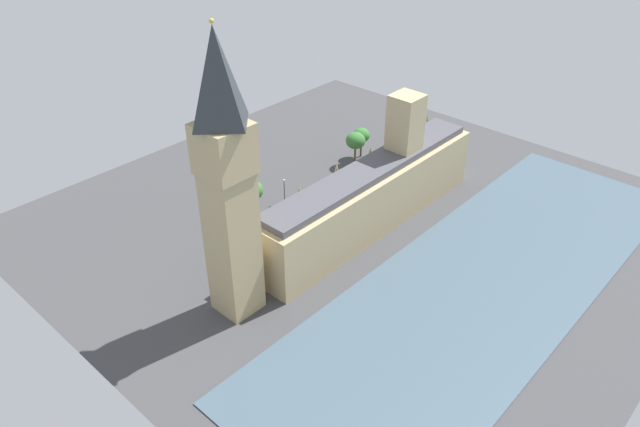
{
  "coord_description": "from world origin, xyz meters",
  "views": [
    {
      "loc": [
        -75.09,
        97.47,
        81.63
      ],
      "look_at": [
        1.0,
        14.18,
        8.76
      ],
      "focal_mm": 33.95,
      "sensor_mm": 36.0,
      "label": 1
    }
  ],
  "objects_px": {
    "parliament_building": "(373,193)",
    "car_blue_far_end": "(248,244)",
    "pedestrian_leading": "(314,228)",
    "double_decker_bus_corner": "(277,225)",
    "plane_tree_trailing": "(251,191)",
    "car_dark_green_by_river_gate": "(344,192)",
    "street_lamp_slot_10": "(284,186)",
    "clock_tower": "(227,178)",
    "plane_tree_midblock": "(361,135)",
    "pedestrian_under_trees": "(255,263)",
    "street_lamp_near_tower": "(258,198)",
    "pedestrian_kerbside": "(284,243)",
    "plane_tree_opposite_hall": "(356,141)"
  },
  "relations": [
    {
      "from": "double_decker_bus_corner",
      "to": "car_blue_far_end",
      "type": "height_order",
      "value": "double_decker_bus_corner"
    },
    {
      "from": "street_lamp_slot_10",
      "to": "plane_tree_opposite_hall",
      "type": "bearing_deg",
      "value": -90.37
    },
    {
      "from": "car_blue_far_end",
      "to": "street_lamp_slot_10",
      "type": "height_order",
      "value": "street_lamp_slot_10"
    },
    {
      "from": "parliament_building",
      "to": "plane_tree_trailing",
      "type": "relative_size",
      "value": 6.63
    },
    {
      "from": "double_decker_bus_corner",
      "to": "plane_tree_trailing",
      "type": "relative_size",
      "value": 1.04
    },
    {
      "from": "parliament_building",
      "to": "plane_tree_trailing",
      "type": "distance_m",
      "value": 29.31
    },
    {
      "from": "car_dark_green_by_river_gate",
      "to": "clock_tower",
      "type": "bearing_deg",
      "value": 101.83
    },
    {
      "from": "car_dark_green_by_river_gate",
      "to": "pedestrian_leading",
      "type": "distance_m",
      "value": 17.96
    },
    {
      "from": "car_dark_green_by_river_gate",
      "to": "pedestrian_leading",
      "type": "height_order",
      "value": "car_dark_green_by_river_gate"
    },
    {
      "from": "double_decker_bus_corner",
      "to": "clock_tower",
      "type": "bearing_deg",
      "value": 115.5
    },
    {
      "from": "plane_tree_midblock",
      "to": "pedestrian_under_trees",
      "type": "bearing_deg",
      "value": 105.68
    },
    {
      "from": "plane_tree_opposite_hall",
      "to": "car_dark_green_by_river_gate",
      "type": "bearing_deg",
      "value": 120.68
    },
    {
      "from": "double_decker_bus_corner",
      "to": "pedestrian_kerbside",
      "type": "bearing_deg",
      "value": 149.54
    },
    {
      "from": "parliament_building",
      "to": "street_lamp_slot_10",
      "type": "distance_m",
      "value": 24.14
    },
    {
      "from": "parliament_building",
      "to": "pedestrian_leading",
      "type": "distance_m",
      "value": 16.47
    },
    {
      "from": "pedestrian_kerbside",
      "to": "street_lamp_near_tower",
      "type": "bearing_deg",
      "value": 117.05
    },
    {
      "from": "car_blue_far_end",
      "to": "pedestrian_leading",
      "type": "relative_size",
      "value": 2.68
    },
    {
      "from": "plane_tree_trailing",
      "to": "street_lamp_slot_10",
      "type": "relative_size",
      "value": 1.55
    },
    {
      "from": "plane_tree_midblock",
      "to": "pedestrian_leading",
      "type": "bearing_deg",
      "value": 113.03
    },
    {
      "from": "car_blue_far_end",
      "to": "plane_tree_midblock",
      "type": "xyz_separation_m",
      "value": [
        9.32,
        -52.36,
        5.84
      ]
    },
    {
      "from": "pedestrian_under_trees",
      "to": "pedestrian_leading",
      "type": "xyz_separation_m",
      "value": [
        -0.04,
        -18.93,
        -0.01
      ]
    },
    {
      "from": "car_dark_green_by_river_gate",
      "to": "pedestrian_under_trees",
      "type": "bearing_deg",
      "value": 95.06
    },
    {
      "from": "street_lamp_near_tower",
      "to": "double_decker_bus_corner",
      "type": "bearing_deg",
      "value": 163.15
    },
    {
      "from": "pedestrian_leading",
      "to": "street_lamp_slot_10",
      "type": "relative_size",
      "value": 0.23
    },
    {
      "from": "car_blue_far_end",
      "to": "plane_tree_midblock",
      "type": "relative_size",
      "value": 0.46
    },
    {
      "from": "pedestrian_leading",
      "to": "plane_tree_midblock",
      "type": "distance_m",
      "value": 40.77
    },
    {
      "from": "parliament_building",
      "to": "street_lamp_slot_10",
      "type": "bearing_deg",
      "value": 17.94
    },
    {
      "from": "double_decker_bus_corner",
      "to": "pedestrian_kerbside",
      "type": "relative_size",
      "value": 6.42
    },
    {
      "from": "pedestrian_leading",
      "to": "street_lamp_slot_10",
      "type": "height_order",
      "value": "street_lamp_slot_10"
    },
    {
      "from": "pedestrian_kerbside",
      "to": "plane_tree_trailing",
      "type": "xyz_separation_m",
      "value": [
        14.26,
        -3.27,
        6.9
      ]
    },
    {
      "from": "double_decker_bus_corner",
      "to": "pedestrian_under_trees",
      "type": "relative_size",
      "value": 6.9
    },
    {
      "from": "car_dark_green_by_river_gate",
      "to": "street_lamp_near_tower",
      "type": "bearing_deg",
      "value": 62.04
    },
    {
      "from": "pedestrian_under_trees",
      "to": "pedestrian_kerbside",
      "type": "relative_size",
      "value": 0.93
    },
    {
      "from": "pedestrian_kerbside",
      "to": "plane_tree_midblock",
      "type": "distance_m",
      "value": 49.23
    },
    {
      "from": "car_dark_green_by_river_gate",
      "to": "street_lamp_slot_10",
      "type": "distance_m",
      "value": 16.18
    },
    {
      "from": "clock_tower",
      "to": "plane_tree_midblock",
      "type": "relative_size",
      "value": 6.46
    },
    {
      "from": "clock_tower",
      "to": "street_lamp_near_tower",
      "type": "xyz_separation_m",
      "value": [
        22.31,
        -25.97,
        -24.99
      ]
    },
    {
      "from": "parliament_building",
      "to": "double_decker_bus_corner",
      "type": "xyz_separation_m",
      "value": [
        13.46,
        18.75,
        -5.97
      ]
    },
    {
      "from": "street_lamp_slot_10",
      "to": "clock_tower",
      "type": "bearing_deg",
      "value": 122.09
    },
    {
      "from": "car_dark_green_by_river_gate",
      "to": "pedestrian_under_trees",
      "type": "xyz_separation_m",
      "value": [
        -5.04,
        36.15,
        -0.2
      ]
    },
    {
      "from": "pedestrian_kerbside",
      "to": "street_lamp_slot_10",
      "type": "bearing_deg",
      "value": 92.2
    },
    {
      "from": "parliament_building",
      "to": "pedestrian_leading",
      "type": "relative_size",
      "value": 44.39
    },
    {
      "from": "car_dark_green_by_river_gate",
      "to": "pedestrian_kerbside",
      "type": "relative_size",
      "value": 2.88
    },
    {
      "from": "pedestrian_under_trees",
      "to": "car_dark_green_by_river_gate",
      "type": "bearing_deg",
      "value": 74.11
    },
    {
      "from": "parliament_building",
      "to": "plane_tree_opposite_hall",
      "type": "relative_size",
      "value": 6.99
    },
    {
      "from": "clock_tower",
      "to": "pedestrian_kerbside",
      "type": "relative_size",
      "value": 34.54
    },
    {
      "from": "parliament_building",
      "to": "double_decker_bus_corner",
      "type": "relative_size",
      "value": 6.38
    },
    {
      "from": "parliament_building",
      "to": "car_blue_far_end",
      "type": "xyz_separation_m",
      "value": [
        14.85,
        27.0,
        -7.72
      ]
    },
    {
      "from": "pedestrian_leading",
      "to": "plane_tree_trailing",
      "type": "relative_size",
      "value": 0.15
    },
    {
      "from": "car_dark_green_by_river_gate",
      "to": "plane_tree_opposite_hall",
      "type": "height_order",
      "value": "plane_tree_opposite_hall"
    }
  ]
}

